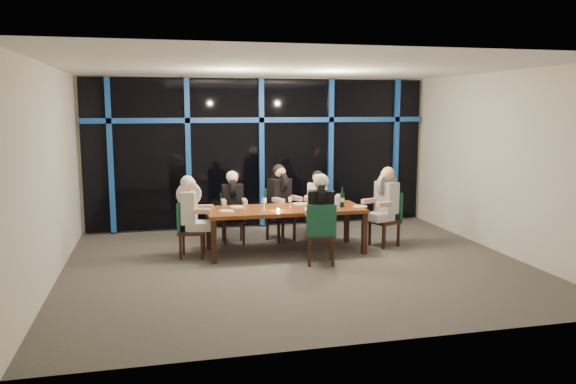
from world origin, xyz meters
The scene contains 29 objects.
room centered at (0.00, 0.00, 2.02)m, with size 7.04×7.00×3.02m.
window_wall centered at (0.01, 2.93, 1.55)m, with size 6.86×0.43×2.94m.
dining_table centered at (0.00, 0.80, 0.68)m, with size 2.60×1.00×0.75m.
chair_far_left centered at (-0.77, 1.69, 0.49)m, with size 0.42×0.42×0.88m.
chair_far_mid centered at (0.07, 1.69, 0.53)m, with size 0.58×0.58×0.95m.
chair_far_right centered at (0.82, 1.67, 0.48)m, with size 0.52×0.52×0.86m.
chair_end_left centered at (-1.62, 0.85, 0.51)m, with size 0.50×0.50×0.91m.
chair_end_right centered at (1.86, 0.84, 0.53)m, with size 0.56×0.56×0.95m.
chair_near_mid centered at (0.35, -0.10, 0.54)m, with size 0.53×0.53×0.96m.
diner_far_left centered at (-0.77, 1.61, 0.85)m, with size 0.44×0.55×0.86m.
diner_far_mid centered at (0.11, 1.62, 0.91)m, with size 0.59×0.65×0.93m.
diner_far_right centered at (0.79, 1.60, 0.82)m, with size 0.53×0.59×0.84m.
diner_end_left centered at (-1.54, 0.84, 0.87)m, with size 0.60×0.50×0.89m.
diner_end_right centered at (1.79, 0.81, 0.91)m, with size 0.65×0.57×0.92m.
diner_near_mid centered at (0.37, -0.02, 0.92)m, with size 0.54×0.64×0.94m.
plate_far_left centered at (-0.78, 1.05, 0.76)m, with size 0.24×0.24×0.01m, color white.
plate_far_mid centered at (0.33, 1.10, 0.76)m, with size 0.24×0.24×0.01m, color white.
plate_far_right centered at (0.58, 1.08, 0.76)m, with size 0.24×0.24×0.01m, color white.
plate_end_left centered at (-0.99, 0.73, 0.76)m, with size 0.24×0.24×0.01m, color white.
plate_end_right centered at (1.26, 0.62, 0.76)m, with size 0.24×0.24×0.01m, color white.
plate_near_mid centered at (0.49, 0.53, 0.76)m, with size 0.24×0.24×0.01m, color white.
wine_bottle centered at (0.95, 0.67, 0.88)m, with size 0.08×0.08×0.34m.
water_pitcher centered at (0.84, 0.63, 0.85)m, with size 0.12×0.11×0.20m.
tea_light centered at (-0.17, 0.58, 0.77)m, with size 0.06×0.06×0.03m, color #FFA74C.
wine_glass_a centered at (-0.37, 0.74, 0.89)m, with size 0.07×0.07×0.19m.
wine_glass_b centered at (0.10, 0.85, 0.88)m, with size 0.07×0.07×0.17m.
wine_glass_c centered at (0.50, 0.66, 0.89)m, with size 0.07×0.07×0.19m.
wine_glass_d centered at (-0.67, 0.81, 0.86)m, with size 0.06×0.06×0.16m.
wine_glass_e centered at (0.96, 0.93, 0.88)m, with size 0.07×0.07×0.18m.
Camera 1 is at (-2.09, -8.15, 2.42)m, focal length 35.00 mm.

